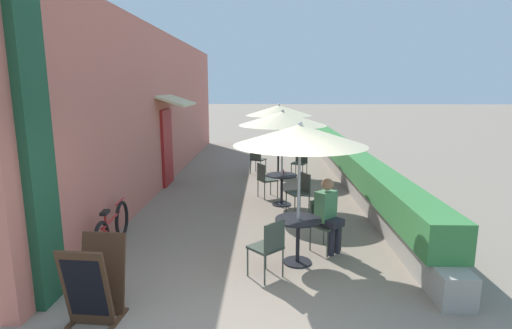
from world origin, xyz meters
The scene contains 19 objects.
cafe_facade_wall centered at (-2.54, 7.47, 2.09)m, with size 0.98×15.22×4.20m.
planter_hedge centered at (2.75, 7.51, 0.54)m, with size 0.60×14.22×1.01m.
patio_table_near centered at (0.88, 1.80, 0.50)m, with size 0.71×0.71×0.72m.
patio_umbrella_near centered at (0.88, 1.80, 2.01)m, with size 1.99×1.99×2.21m.
cafe_chair_near_left centered at (1.33, 2.34, 0.52)m, with size 0.57×0.57×0.87m.
seated_patron_near_left centered at (1.41, 2.26, 0.69)m, with size 0.51×0.51×1.25m.
cafe_chair_near_right centered at (0.43, 1.27, 0.52)m, with size 0.57×0.57×0.87m.
patio_table_mid centered at (0.74, 4.93, 0.50)m, with size 0.71×0.71×0.72m.
patio_umbrella_mid centered at (0.74, 4.93, 2.01)m, with size 1.99×1.99×2.21m.
cafe_chair_mid_left centered at (1.13, 4.36, 0.52)m, with size 0.54×0.54×0.87m.
cafe_chair_mid_right centered at (0.35, 5.51, 0.52)m, with size 0.54×0.54×0.87m.
coffee_cup_mid centered at (0.76, 5.08, 0.76)m, with size 0.07×0.07×0.09m.
patio_table_far centered at (0.74, 8.06, 0.50)m, with size 0.71×0.71×0.72m.
patio_umbrella_far centered at (0.74, 8.06, 2.01)m, with size 1.99×1.99×2.21m.
cafe_chair_far_left centered at (1.40, 7.82, 0.52)m, with size 0.53×0.53×0.87m.
cafe_chair_far_right centered at (0.08, 8.29, 0.52)m, with size 0.53×0.53×0.87m.
coffee_cup_far centered at (0.80, 7.98, 0.76)m, with size 0.07×0.07×0.09m.
bicycle_leaning centered at (-2.20, 2.24, 0.36)m, with size 0.18×1.78×0.77m.
menu_board centered at (-1.60, 0.18, 0.48)m, with size 0.60×0.67×0.98m.
Camera 1 is at (0.40, -4.06, 2.71)m, focal length 28.00 mm.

